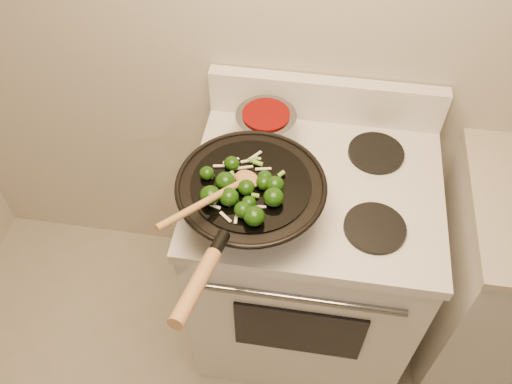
# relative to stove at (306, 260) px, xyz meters

# --- Properties ---
(stove) EXTENTS (0.78, 0.67, 1.08)m
(stove) POSITION_rel_stove_xyz_m (0.00, 0.00, 0.00)
(stove) COLOR white
(stove) RESTS_ON ground
(wok) EXTENTS (0.42, 0.70, 0.24)m
(wok) POSITION_rel_stove_xyz_m (-0.18, -0.16, 0.53)
(wok) COLOR black
(wok) RESTS_ON stove
(stirfry) EXTENTS (0.24, 0.28, 0.05)m
(stirfry) POSITION_rel_stove_xyz_m (-0.19, -0.20, 0.61)
(stirfry) COLOR #133408
(stirfry) RESTS_ON wok
(wooden_spoon) EXTENTS (0.23, 0.30, 0.09)m
(wooden_spoon) POSITION_rel_stove_xyz_m (-0.24, -0.22, 0.62)
(wooden_spoon) COLOR #AA7643
(wooden_spoon) RESTS_ON wok
(saucepan) EXTENTS (0.19, 0.31, 0.11)m
(saucepan) POSITION_rel_stove_xyz_m (-0.18, 0.15, 0.52)
(saucepan) COLOR gray
(saucepan) RESTS_ON stove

